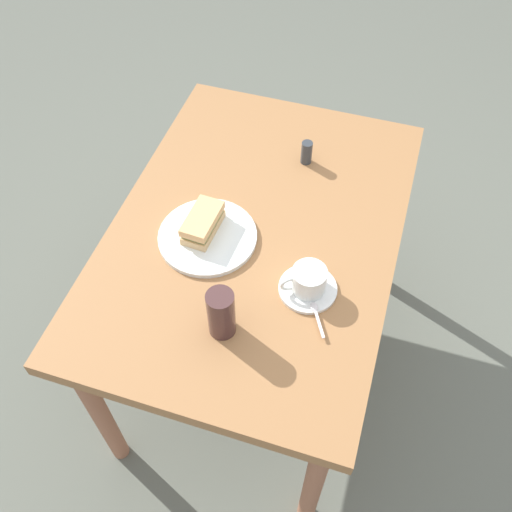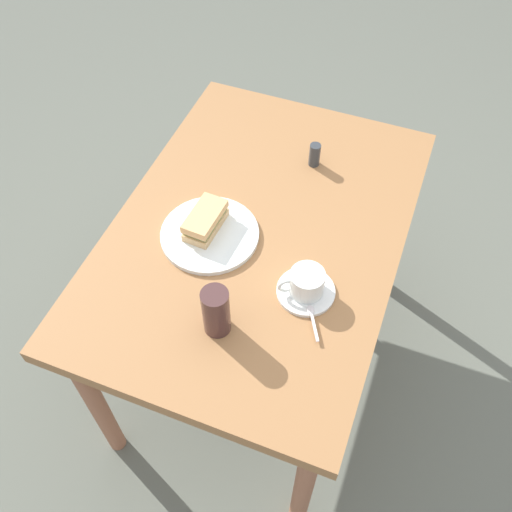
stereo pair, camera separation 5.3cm
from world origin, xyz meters
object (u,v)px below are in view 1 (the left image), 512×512
at_px(salt_shaker, 307,152).
at_px(drinking_glass, 221,313).
at_px(coffee_cup, 308,279).
at_px(spoon, 316,314).
at_px(sandwich_plate, 208,237).
at_px(coffee_saucer, 308,289).
at_px(dining_table, 256,247).
at_px(sandwich_front, 203,223).

height_order(salt_shaker, drinking_glass, drinking_glass).
height_order(coffee_cup, spoon, coffee_cup).
distance_m(sandwich_plate, coffee_cup, 0.30).
height_order(coffee_saucer, drinking_glass, drinking_glass).
height_order(sandwich_plate, coffee_cup, coffee_cup).
bearing_deg(dining_table, spoon, 45.00).
distance_m(sandwich_front, coffee_saucer, 0.32).
distance_m(coffee_saucer, spoon, 0.08).
xyz_separation_m(dining_table, coffee_saucer, (0.15, 0.18, 0.09)).
relative_size(coffee_saucer, coffee_cup, 1.36).
bearing_deg(sandwich_plate, coffee_cup, 74.49).
relative_size(sandwich_plate, salt_shaker, 3.61).
bearing_deg(coffee_cup, sandwich_plate, -105.51).
xyz_separation_m(dining_table, sandwich_front, (0.06, -0.13, 0.12)).
height_order(sandwich_front, drinking_glass, drinking_glass).
height_order(sandwich_front, coffee_saucer, sandwich_front).
distance_m(sandwich_front, drinking_glass, 0.30).
height_order(spoon, salt_shaker, salt_shaker).
relative_size(coffee_saucer, salt_shaker, 2.01).
distance_m(sandwich_front, coffee_cup, 0.32).
bearing_deg(spoon, coffee_cup, -149.93).
relative_size(spoon, salt_shaker, 1.28).
distance_m(sandwich_plate, coffee_saucer, 0.30).
bearing_deg(sandwich_plate, spoon, 65.82).
bearing_deg(dining_table, sandwich_front, -65.07).
relative_size(coffee_cup, spoon, 1.15).
distance_m(sandwich_front, salt_shaker, 0.39).
bearing_deg(sandwich_front, coffee_cup, 73.05).
xyz_separation_m(coffee_cup, spoon, (0.07, 0.04, -0.03)).
xyz_separation_m(dining_table, coffee_cup, (0.15, 0.18, 0.13)).
distance_m(dining_table, coffee_cup, 0.27).
height_order(sandwich_front, salt_shaker, salt_shaker).
relative_size(coffee_saucer, spoon, 1.57).
height_order(coffee_cup, drinking_glass, drinking_glass).
xyz_separation_m(sandwich_plate, spoon, (0.15, 0.33, 0.01)).
distance_m(dining_table, coffee_saucer, 0.25).
height_order(dining_table, coffee_saucer, coffee_saucer).
distance_m(spoon, salt_shaker, 0.53).
distance_m(dining_table, salt_shaker, 0.32).
bearing_deg(drinking_glass, salt_shaker, 175.72).
xyz_separation_m(sandwich_front, coffee_cup, (0.09, 0.30, 0.00)).
distance_m(dining_table, sandwich_plate, 0.16).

